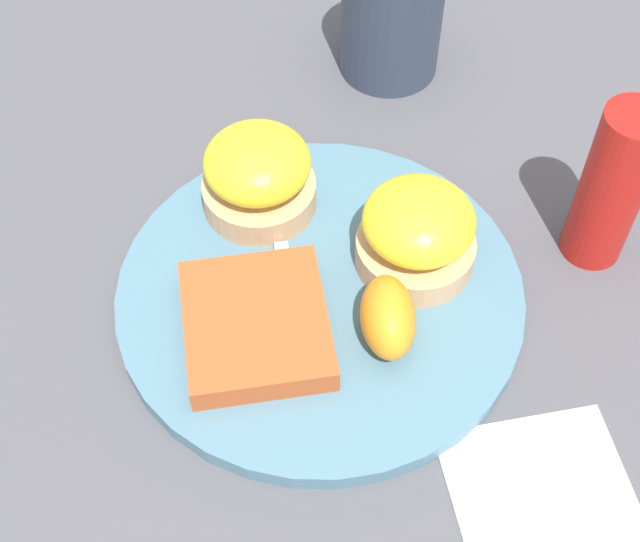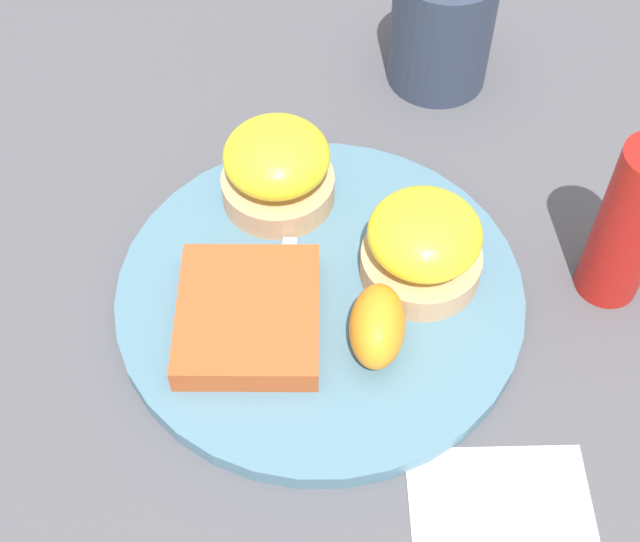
{
  "view_description": "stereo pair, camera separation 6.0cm",
  "coord_description": "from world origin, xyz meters",
  "px_view_note": "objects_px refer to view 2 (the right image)",
  "views": [
    {
      "loc": [
        -0.36,
        0.03,
        0.51
      ],
      "look_at": [
        0.0,
        0.0,
        0.03
      ],
      "focal_mm": 50.0,
      "sensor_mm": 36.0,
      "label": 1
    },
    {
      "loc": [
        -0.36,
        -0.03,
        0.51
      ],
      "look_at": [
        0.0,
        0.0,
        0.03
      ],
      "focal_mm": 50.0,
      "sensor_mm": 36.0,
      "label": 2
    }
  ],
  "objects_px": {
    "condiment_bottle": "(630,225)",
    "sandwich_benedict_left": "(423,245)",
    "sandwich_benedict_right": "(277,168)",
    "fork": "(291,229)",
    "orange_wedge": "(377,326)",
    "cup": "(442,26)",
    "hashbrown_patty": "(248,315)"
  },
  "relations": [
    {
      "from": "orange_wedge",
      "to": "sandwich_benedict_right",
      "type": "bearing_deg",
      "value": 32.72
    },
    {
      "from": "fork",
      "to": "orange_wedge",
      "type": "bearing_deg",
      "value": -143.89
    },
    {
      "from": "fork",
      "to": "condiment_bottle",
      "type": "height_order",
      "value": "condiment_bottle"
    },
    {
      "from": "sandwich_benedict_left",
      "to": "orange_wedge",
      "type": "relative_size",
      "value": 1.39
    },
    {
      "from": "orange_wedge",
      "to": "fork",
      "type": "bearing_deg",
      "value": 36.11
    },
    {
      "from": "sandwich_benedict_left",
      "to": "condiment_bottle",
      "type": "xyz_separation_m",
      "value": [
        0.01,
        -0.13,
        0.02
      ]
    },
    {
      "from": "sandwich_benedict_left",
      "to": "fork",
      "type": "relative_size",
      "value": 0.37
    },
    {
      "from": "orange_wedge",
      "to": "cup",
      "type": "height_order",
      "value": "cup"
    },
    {
      "from": "sandwich_benedict_left",
      "to": "hashbrown_patty",
      "type": "distance_m",
      "value": 0.13
    },
    {
      "from": "orange_wedge",
      "to": "fork",
      "type": "xyz_separation_m",
      "value": [
        0.09,
        0.07,
        -0.02
      ]
    },
    {
      "from": "sandwich_benedict_right",
      "to": "fork",
      "type": "relative_size",
      "value": 0.37
    },
    {
      "from": "sandwich_benedict_right",
      "to": "fork",
      "type": "height_order",
      "value": "sandwich_benedict_right"
    },
    {
      "from": "hashbrown_patty",
      "to": "sandwich_benedict_right",
      "type": "bearing_deg",
      "value": -3.13
    },
    {
      "from": "cup",
      "to": "fork",
      "type": "bearing_deg",
      "value": 152.36
    },
    {
      "from": "sandwich_benedict_right",
      "to": "hashbrown_patty",
      "type": "xyz_separation_m",
      "value": [
        -0.11,
        0.01,
        -0.02
      ]
    },
    {
      "from": "fork",
      "to": "sandwich_benedict_left",
      "type": "bearing_deg",
      "value": -107.39
    },
    {
      "from": "sandwich_benedict_right",
      "to": "orange_wedge",
      "type": "distance_m",
      "value": 0.15
    },
    {
      "from": "fork",
      "to": "cup",
      "type": "distance_m",
      "value": 0.23
    },
    {
      "from": "orange_wedge",
      "to": "sandwich_benedict_left",
      "type": "bearing_deg",
      "value": -23.82
    },
    {
      "from": "hashbrown_patty",
      "to": "orange_wedge",
      "type": "xyz_separation_m",
      "value": [
        -0.01,
        -0.09,
        0.01
      ]
    },
    {
      "from": "fork",
      "to": "condiment_bottle",
      "type": "bearing_deg",
      "value": -94.08
    },
    {
      "from": "sandwich_benedict_left",
      "to": "condiment_bottle",
      "type": "bearing_deg",
      "value": -84.38
    },
    {
      "from": "orange_wedge",
      "to": "condiment_bottle",
      "type": "relative_size",
      "value": 0.46
    },
    {
      "from": "sandwich_benedict_left",
      "to": "orange_wedge",
      "type": "height_order",
      "value": "sandwich_benedict_left"
    },
    {
      "from": "sandwich_benedict_right",
      "to": "condiment_bottle",
      "type": "relative_size",
      "value": 0.64
    },
    {
      "from": "sandwich_benedict_right",
      "to": "sandwich_benedict_left",
      "type": "bearing_deg",
      "value": -120.08
    },
    {
      "from": "sandwich_benedict_right",
      "to": "cup",
      "type": "relative_size",
      "value": 0.72
    },
    {
      "from": "condiment_bottle",
      "to": "sandwich_benedict_left",
      "type": "bearing_deg",
      "value": 95.62
    },
    {
      "from": "orange_wedge",
      "to": "fork",
      "type": "height_order",
      "value": "orange_wedge"
    },
    {
      "from": "sandwich_benedict_left",
      "to": "orange_wedge",
      "type": "bearing_deg",
      "value": 156.18
    },
    {
      "from": "cup",
      "to": "orange_wedge",
      "type": "bearing_deg",
      "value": 172.69
    },
    {
      "from": "sandwich_benedict_right",
      "to": "orange_wedge",
      "type": "height_order",
      "value": "sandwich_benedict_right"
    }
  ]
}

